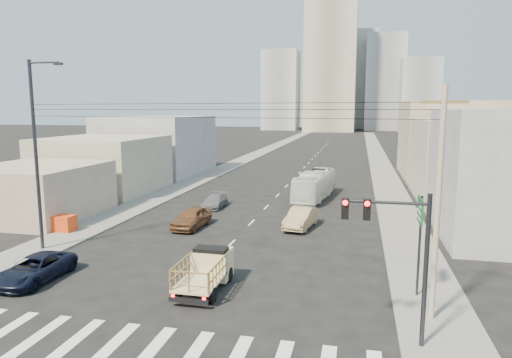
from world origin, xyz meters
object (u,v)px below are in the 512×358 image
at_px(flatbed_pickup, 206,268).
at_px(city_bus, 315,185).
at_px(utility_pole, 438,203).
at_px(sedan_grey, 215,201).
at_px(traffic_signal, 398,243).
at_px(green_sign, 420,222).
at_px(navy_pickup, 35,269).
at_px(streetlamp_left, 37,151).
at_px(sedan_brown, 192,218).
at_px(sedan_tan, 301,218).
at_px(crate_stack, 62,223).

height_order(flatbed_pickup, city_bus, city_bus).
height_order(city_bus, utility_pole, utility_pole).
distance_m(sedan_grey, traffic_signal, 26.76).
bearing_deg(green_sign, sedan_grey, 132.41).
relative_size(green_sign, utility_pole, 0.50).
bearing_deg(traffic_signal, flatbed_pickup, 157.07).
xyz_separation_m(navy_pickup, streetlamp_left, (-3.13, 4.73, 5.77)).
xyz_separation_m(flatbed_pickup, sedan_brown, (-5.00, 11.22, -0.31)).
bearing_deg(navy_pickup, utility_pole, -0.72).
xyz_separation_m(sedan_tan, streetlamp_left, (-15.47, -9.32, 5.66)).
xyz_separation_m(traffic_signal, crate_stack, (-22.77, 11.63, -3.39)).
height_order(sedan_brown, green_sign, green_sign).
distance_m(city_bus, green_sign, 24.85).
height_order(navy_pickup, traffic_signal, traffic_signal).
distance_m(sedan_tan, streetlamp_left, 18.92).
relative_size(sedan_brown, sedan_tan, 0.98).
bearing_deg(streetlamp_left, flatbed_pickup, -16.98).
height_order(green_sign, crate_stack, green_sign).
bearing_deg(flatbed_pickup, traffic_signal, -22.93).
relative_size(traffic_signal, green_sign, 1.20).
bearing_deg(green_sign, sedan_tan, 120.97).
bearing_deg(flatbed_pickup, navy_pickup, -173.86).
relative_size(city_bus, sedan_tan, 2.15).
distance_m(flatbed_pickup, sedan_grey, 19.34).
xyz_separation_m(green_sign, streetlamp_left, (-22.56, 2.50, 2.69)).
height_order(streetlamp_left, crate_stack, streetlamp_left).
relative_size(navy_pickup, sedan_tan, 1.02).
relative_size(city_bus, traffic_signal, 1.68).
bearing_deg(utility_pole, navy_pickup, 179.23).
bearing_deg(sedan_grey, sedan_brown, -86.70).
relative_size(flatbed_pickup, city_bus, 0.44).
bearing_deg(city_bus, flatbed_pickup, -89.71).
bearing_deg(navy_pickup, green_sign, 6.61).
bearing_deg(crate_stack, green_sign, -15.34).
height_order(sedan_tan, streetlamp_left, streetlamp_left).
relative_size(sedan_brown, green_sign, 0.92).
bearing_deg(sedan_brown, city_bus, 63.32).
bearing_deg(sedan_tan, sedan_brown, -158.13).
bearing_deg(city_bus, sedan_tan, -82.19).
xyz_separation_m(navy_pickup, traffic_signal, (18.04, -2.77, 3.41)).
relative_size(flatbed_pickup, streetlamp_left, 0.37).
bearing_deg(sedan_brown, sedan_grey, 97.84).
bearing_deg(sedan_grey, flatbed_pickup, -74.14).
bearing_deg(sedan_grey, green_sign, -48.29).
height_order(navy_pickup, sedan_grey, navy_pickup).
height_order(traffic_signal, streetlamp_left, streetlamp_left).
bearing_deg(green_sign, city_bus, 106.88).
bearing_deg(traffic_signal, green_sign, 74.45).
relative_size(streetlamp_left, crate_stack, 6.67).
xyz_separation_m(sedan_brown, crate_stack, (-8.89, -3.34, -0.09)).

